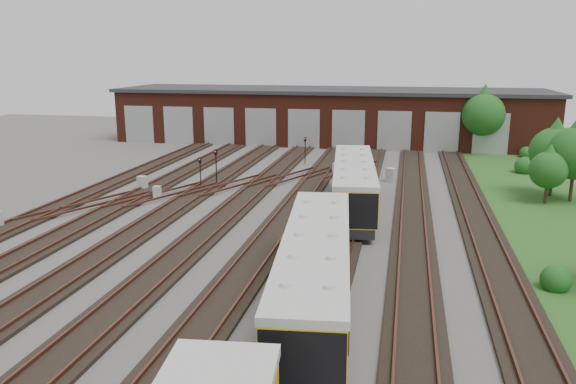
# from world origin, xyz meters

# --- Properties ---
(ground) EXTENTS (120.00, 120.00, 0.00)m
(ground) POSITION_xyz_m (0.00, 0.00, 0.00)
(ground) COLOR #464441
(ground) RESTS_ON ground
(track_network) EXTENTS (30.40, 70.00, 0.33)m
(track_network) POSITION_xyz_m (-0.17, 0.59, 0.11)
(track_network) COLOR black
(track_network) RESTS_ON ground
(maintenance_shed) EXTENTS (51.00, 12.50, 6.35)m
(maintenance_shed) POSITION_xyz_m (-0.01, 39.97, 3.20)
(maintenance_shed) COLOR #511F14
(maintenance_shed) RESTS_ON ground
(grass_verge) EXTENTS (8.00, 55.00, 0.05)m
(grass_verge) POSITION_xyz_m (19.00, 10.00, 0.03)
(grass_verge) COLOR #254F1A
(grass_verge) RESTS_ON ground
(metro_train) EXTENTS (4.19, 46.75, 3.01)m
(metro_train) POSITION_xyz_m (6.00, -6.91, 1.87)
(metro_train) COLOR black
(metro_train) RESTS_ON ground
(signal_mast_0) EXTENTS (0.26, 0.24, 2.91)m
(signal_mast_0) POSITION_xyz_m (-5.62, 14.48, 1.86)
(signal_mast_0) COLOR black
(signal_mast_0) RESTS_ON ground
(signal_mast_1) EXTENTS (0.22, 0.21, 2.39)m
(signal_mast_1) POSITION_xyz_m (-6.58, 13.43, 1.55)
(signal_mast_1) COLOR black
(signal_mast_1) RESTS_ON ground
(signal_mast_2) EXTENTS (0.23, 0.21, 2.63)m
(signal_mast_2) POSITION_xyz_m (-0.17, 24.78, 1.69)
(signal_mast_2) COLOR black
(signal_mast_2) RESTS_ON ground
(signal_mast_3) EXTENTS (0.31, 0.29, 3.29)m
(signal_mast_3) POSITION_xyz_m (6.13, 3.11, 2.12)
(signal_mast_3) COLOR black
(signal_mast_3) RESTS_ON ground
(relay_cabinet_1) EXTENTS (0.79, 0.72, 1.11)m
(relay_cabinet_1) POSITION_xyz_m (-10.71, 11.57, 0.55)
(relay_cabinet_1) COLOR #ACAFB1
(relay_cabinet_1) RESTS_ON ground
(relay_cabinet_2) EXTENTS (0.58, 0.49, 0.90)m
(relay_cabinet_2) POSITION_xyz_m (-8.49, 9.45, 0.45)
(relay_cabinet_2) COLOR #ACAFB1
(relay_cabinet_2) RESTS_ON ground
(relay_cabinet_3) EXTENTS (0.86, 0.79, 1.15)m
(relay_cabinet_3) POSITION_xyz_m (8.21, 18.59, 0.57)
(relay_cabinet_3) COLOR #ACAFB1
(relay_cabinet_3) RESTS_ON ground
(relay_cabinet_4) EXTENTS (0.67, 0.60, 0.97)m
(relay_cabinet_4) POSITION_xyz_m (3.35, 20.85, 0.48)
(relay_cabinet_4) COLOR #ACAFB1
(relay_cabinet_4) RESTS_ON ground
(tree_0) EXTENTS (4.46, 4.46, 7.39)m
(tree_0) POSITION_xyz_m (17.12, 34.16, 4.75)
(tree_0) COLOR #332717
(tree_0) RESTS_ON ground
(tree_1) EXTENTS (3.59, 3.59, 5.94)m
(tree_1) POSITION_xyz_m (20.05, 16.05, 3.82)
(tree_1) COLOR #332717
(tree_1) RESTS_ON ground
(tree_2) EXTENTS (3.77, 3.77, 6.25)m
(tree_2) POSITION_xyz_m (21.09, 14.61, 4.02)
(tree_2) COLOR #332717
(tree_2) RESTS_ON ground
(tree_3) EXTENTS (2.62, 2.62, 4.34)m
(tree_3) POSITION_xyz_m (19.19, 13.61, 2.79)
(tree_3) COLOR #332717
(tree_3) RESTS_ON ground
(bush_0) EXTENTS (1.37, 1.37, 1.37)m
(bush_0) POSITION_xyz_m (16.23, -2.32, 0.68)
(bush_0) COLOR #174513
(bush_0) RESTS_ON ground
(bush_1) EXTENTS (1.78, 1.78, 1.78)m
(bush_1) POSITION_xyz_m (19.78, 24.48, 0.89)
(bush_1) COLOR #174513
(bush_1) RESTS_ON ground
(bush_2) EXTENTS (1.34, 1.34, 1.34)m
(bush_2) POSITION_xyz_m (21.46, 32.97, 0.67)
(bush_2) COLOR #174513
(bush_2) RESTS_ON ground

